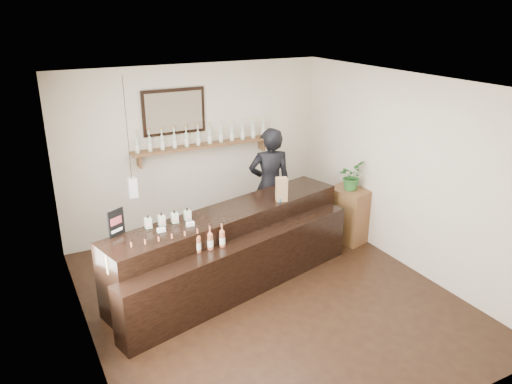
% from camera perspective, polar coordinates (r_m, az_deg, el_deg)
% --- Properties ---
extents(ground, '(5.00, 5.00, 0.00)m').
position_cam_1_polar(ground, '(6.80, 1.37, -11.84)').
color(ground, black).
rests_on(ground, ground).
extents(room_shell, '(5.00, 5.00, 5.00)m').
position_cam_1_polar(room_shell, '(6.06, 1.51, 1.89)').
color(room_shell, beige).
rests_on(room_shell, ground).
extents(back_wall_decor, '(2.66, 0.96, 1.69)m').
position_cam_1_polar(back_wall_decor, '(8.07, -7.66, 6.84)').
color(back_wall_decor, brown).
rests_on(back_wall_decor, ground).
extents(counter, '(3.72, 1.88, 1.20)m').
position_cam_1_polar(counter, '(6.91, -2.57, -6.70)').
color(counter, black).
rests_on(counter, ground).
extents(promo_sign, '(0.22, 0.13, 0.33)m').
position_cam_1_polar(promo_sign, '(6.23, -15.70, -3.41)').
color(promo_sign, black).
rests_on(promo_sign, counter).
extents(paper_bag, '(0.19, 0.16, 0.34)m').
position_cam_1_polar(paper_bag, '(7.07, 2.94, 0.32)').
color(paper_bag, olive).
rests_on(paper_bag, counter).
extents(tape_dispenser, '(0.12, 0.08, 0.10)m').
position_cam_1_polar(tape_dispenser, '(7.10, 2.94, -0.75)').
color(tape_dispenser, '#1762A2').
rests_on(tape_dispenser, counter).
extents(side_cabinet, '(0.59, 0.70, 0.88)m').
position_cam_1_polar(side_cabinet, '(8.28, 10.48, -2.56)').
color(side_cabinet, brown).
rests_on(side_cabinet, ground).
extents(potted_plant, '(0.53, 0.53, 0.45)m').
position_cam_1_polar(potted_plant, '(8.05, 10.78, 1.81)').
color(potted_plant, '#2B6729').
rests_on(potted_plant, side_cabinet).
extents(shopkeeper, '(0.88, 0.70, 2.13)m').
position_cam_1_polar(shopkeeper, '(7.95, 1.59, 1.62)').
color(shopkeeper, black).
rests_on(shopkeeper, ground).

